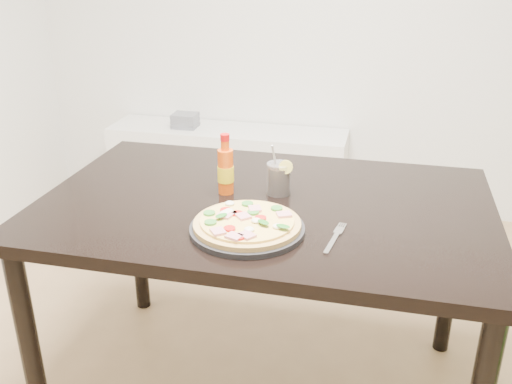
% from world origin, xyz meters
% --- Properties ---
extents(dining_table, '(1.40, 0.90, 0.75)m').
position_xyz_m(dining_table, '(-0.24, 0.58, 0.67)').
color(dining_table, black).
rests_on(dining_table, ground).
extents(plate, '(0.32, 0.32, 0.02)m').
position_xyz_m(plate, '(-0.24, 0.36, 0.76)').
color(plate, black).
rests_on(plate, dining_table).
extents(pizza, '(0.30, 0.30, 0.03)m').
position_xyz_m(pizza, '(-0.25, 0.36, 0.78)').
color(pizza, tan).
rests_on(pizza, plate).
extents(hot_sauce_bottle, '(0.06, 0.06, 0.20)m').
position_xyz_m(hot_sauce_bottle, '(-0.38, 0.61, 0.83)').
color(hot_sauce_bottle, '#DE4E0D').
rests_on(hot_sauce_bottle, dining_table).
extents(cola_cup, '(0.09, 0.08, 0.17)m').
position_xyz_m(cola_cup, '(-0.21, 0.64, 0.80)').
color(cola_cup, black).
rests_on(cola_cup, dining_table).
extents(fork, '(0.04, 0.19, 0.00)m').
position_xyz_m(fork, '(-0.00, 0.38, 0.75)').
color(fork, silver).
rests_on(fork, dining_table).
extents(media_console, '(1.40, 0.34, 0.50)m').
position_xyz_m(media_console, '(-0.80, 2.07, 0.25)').
color(media_console, white).
rests_on(media_console, ground).
extents(cd_stack, '(0.14, 0.12, 0.08)m').
position_xyz_m(cd_stack, '(-1.05, 2.05, 0.54)').
color(cd_stack, slate).
rests_on(cd_stack, media_console).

